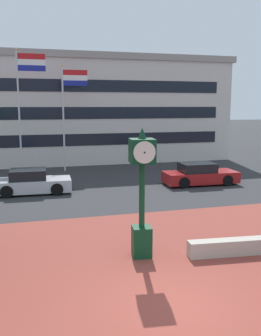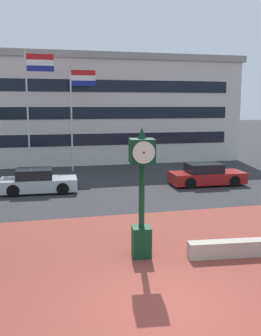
{
  "view_description": "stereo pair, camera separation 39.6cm",
  "coord_description": "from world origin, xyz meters",
  "px_view_note": "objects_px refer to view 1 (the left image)",
  "views": [
    {
      "loc": [
        -3.05,
        -7.5,
        4.61
      ],
      "look_at": [
        -0.1,
        3.2,
        2.74
      ],
      "focal_mm": 39.81,
      "sensor_mm": 36.0,
      "label": 1
    },
    {
      "loc": [
        -2.66,
        -7.6,
        4.61
      ],
      "look_at": [
        -0.1,
        3.2,
        2.74
      ],
      "focal_mm": 39.81,
      "sensor_mm": 36.0,
      "label": 2
    }
  ],
  "objects_px": {
    "car_street_far": "(31,183)",
    "civic_building": "(58,109)",
    "street_clock": "(142,190)",
    "flagpole_secondary": "(67,107)",
    "flagpole_primary": "(23,98)",
    "car_street_near": "(200,175)"
  },
  "relations": [
    {
      "from": "street_clock",
      "to": "car_street_far",
      "type": "relative_size",
      "value": 0.97
    },
    {
      "from": "civic_building",
      "to": "flagpole_secondary",
      "type": "bearing_deg",
      "value": -90.59
    },
    {
      "from": "car_street_near",
      "to": "civic_building",
      "type": "distance_m",
      "value": 17.62
    },
    {
      "from": "street_clock",
      "to": "flagpole_primary",
      "type": "height_order",
      "value": "flagpole_primary"
    },
    {
      "from": "street_clock",
      "to": "car_street_far",
      "type": "bearing_deg",
      "value": 114.92
    },
    {
      "from": "car_street_far",
      "to": "civic_building",
      "type": "height_order",
      "value": "civic_building"
    },
    {
      "from": "car_street_far",
      "to": "civic_building",
      "type": "xyz_separation_m",
      "value": [
        2.71,
        15.47,
        3.72
      ]
    },
    {
      "from": "flagpole_primary",
      "to": "flagpole_secondary",
      "type": "relative_size",
      "value": 1.14
    },
    {
      "from": "car_street_far",
      "to": "car_street_near",
      "type": "bearing_deg",
      "value": 90.58
    },
    {
      "from": "car_street_near",
      "to": "civic_building",
      "type": "relative_size",
      "value": 0.16
    },
    {
      "from": "car_street_far",
      "to": "flagpole_secondary",
      "type": "xyz_separation_m",
      "value": [
        2.62,
        6.37,
        3.91
      ]
    },
    {
      "from": "car_street_far",
      "to": "civic_building",
      "type": "distance_m",
      "value": 16.14
    },
    {
      "from": "flagpole_secondary",
      "to": "street_clock",
      "type": "bearing_deg",
      "value": -88.03
    },
    {
      "from": "street_clock",
      "to": "flagpole_primary",
      "type": "distance_m",
      "value": 16.59
    },
    {
      "from": "car_street_far",
      "to": "flagpole_primary",
      "type": "xyz_separation_m",
      "value": [
        -0.3,
        6.37,
        4.55
      ]
    },
    {
      "from": "flagpole_primary",
      "to": "civic_building",
      "type": "relative_size",
      "value": 0.3
    },
    {
      "from": "car_street_far",
      "to": "flagpole_secondary",
      "type": "bearing_deg",
      "value": 160.14
    },
    {
      "from": "car_street_near",
      "to": "car_street_far",
      "type": "xyz_separation_m",
      "value": [
        -9.58,
        0.32,
        -0.0
      ]
    },
    {
      "from": "flagpole_primary",
      "to": "civic_building",
      "type": "distance_m",
      "value": 9.62
    },
    {
      "from": "street_clock",
      "to": "flagpole_secondary",
      "type": "xyz_separation_m",
      "value": [
        -0.55,
        15.94,
        2.38
      ]
    },
    {
      "from": "street_clock",
      "to": "civic_building",
      "type": "height_order",
      "value": "civic_building"
    },
    {
      "from": "car_street_far",
      "to": "flagpole_secondary",
      "type": "height_order",
      "value": "flagpole_secondary"
    }
  ]
}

